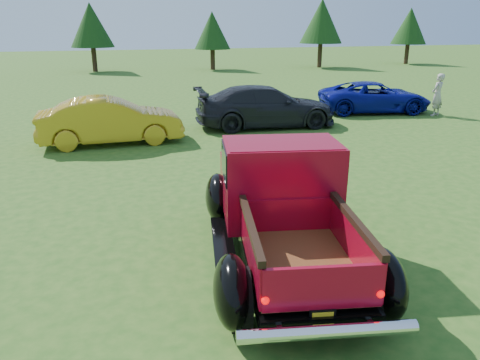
{
  "coord_description": "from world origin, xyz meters",
  "views": [
    {
      "loc": [
        -2.28,
        -7.27,
        3.64
      ],
      "look_at": [
        -0.17,
        0.2,
        1.01
      ],
      "focal_mm": 35.0,
      "sensor_mm": 36.0,
      "label": 1
    }
  ],
  "objects_px": {
    "tree_mid_left": "(91,25)",
    "show_car_blue": "(375,97)",
    "show_car_grey": "(266,106)",
    "tree_far_east": "(410,26)",
    "spectator": "(437,95)",
    "show_car_yellow": "(111,121)",
    "tree_east": "(322,21)",
    "pickup_truck": "(280,201)",
    "tree_mid_right": "(212,31)"
  },
  "relations": [
    {
      "from": "tree_mid_right",
      "to": "tree_east",
      "type": "xyz_separation_m",
      "value": [
        9.0,
        -0.5,
        0.68
      ]
    },
    {
      "from": "tree_mid_left",
      "to": "show_car_blue",
      "type": "distance_m",
      "value": 23.98
    },
    {
      "from": "show_car_yellow",
      "to": "spectator",
      "type": "bearing_deg",
      "value": -86.14
    },
    {
      "from": "tree_mid_left",
      "to": "show_car_yellow",
      "type": "distance_m",
      "value": 23.55
    },
    {
      "from": "tree_mid_left",
      "to": "spectator",
      "type": "distance_m",
      "value": 26.14
    },
    {
      "from": "pickup_truck",
      "to": "show_car_blue",
      "type": "distance_m",
      "value": 13.59
    },
    {
      "from": "spectator",
      "to": "show_car_blue",
      "type": "bearing_deg",
      "value": -60.9
    },
    {
      "from": "show_car_yellow",
      "to": "tree_mid_left",
      "type": "bearing_deg",
      "value": 0.5
    },
    {
      "from": "tree_east",
      "to": "show_car_blue",
      "type": "bearing_deg",
      "value": -108.52
    },
    {
      "from": "show_car_blue",
      "to": "show_car_grey",
      "type": "bearing_deg",
      "value": 115.86
    },
    {
      "from": "pickup_truck",
      "to": "show_car_blue",
      "type": "relative_size",
      "value": 1.16
    },
    {
      "from": "tree_east",
      "to": "show_car_grey",
      "type": "xyz_separation_m",
      "value": [
        -11.81,
        -20.82,
        -2.92
      ]
    },
    {
      "from": "tree_mid_left",
      "to": "pickup_truck",
      "type": "xyz_separation_m",
      "value": [
        3.27,
        -31.65,
        -2.49
      ]
    },
    {
      "from": "tree_far_east",
      "to": "show_car_blue",
      "type": "distance_m",
      "value": 25.71
    },
    {
      "from": "spectator",
      "to": "tree_mid_right",
      "type": "bearing_deg",
      "value": -104.41
    },
    {
      "from": "tree_mid_left",
      "to": "spectator",
      "type": "relative_size",
      "value": 2.97
    },
    {
      "from": "tree_east",
      "to": "show_car_grey",
      "type": "height_order",
      "value": "tree_east"
    },
    {
      "from": "tree_mid_left",
      "to": "pickup_truck",
      "type": "bearing_deg",
      "value": -84.1
    },
    {
      "from": "show_car_grey",
      "to": "spectator",
      "type": "bearing_deg",
      "value": -85.72
    },
    {
      "from": "show_car_yellow",
      "to": "show_car_grey",
      "type": "xyz_separation_m",
      "value": [
        5.44,
        1.07,
        0.02
      ]
    },
    {
      "from": "tree_east",
      "to": "pickup_truck",
      "type": "height_order",
      "value": "tree_east"
    },
    {
      "from": "show_car_blue",
      "to": "spectator",
      "type": "height_order",
      "value": "spectator"
    },
    {
      "from": "tree_far_east",
      "to": "show_car_blue",
      "type": "height_order",
      "value": "tree_far_east"
    },
    {
      "from": "show_car_yellow",
      "to": "show_car_blue",
      "type": "height_order",
      "value": "show_car_yellow"
    },
    {
      "from": "tree_mid_right",
      "to": "pickup_truck",
      "type": "distance_m",
      "value": 31.25
    },
    {
      "from": "tree_far_east",
      "to": "pickup_truck",
      "type": "xyz_separation_m",
      "value": [
        -23.73,
        -31.15,
        -2.36
      ]
    },
    {
      "from": "show_car_grey",
      "to": "tree_far_east",
      "type": "bearing_deg",
      "value": -40.08
    },
    {
      "from": "tree_east",
      "to": "spectator",
      "type": "xyz_separation_m",
      "value": [
        -4.48,
        -20.73,
        -2.81
      ]
    },
    {
      "from": "show_car_grey",
      "to": "spectator",
      "type": "height_order",
      "value": "spectator"
    },
    {
      "from": "tree_mid_left",
      "to": "show_car_grey",
      "type": "height_order",
      "value": "tree_mid_left"
    },
    {
      "from": "pickup_truck",
      "to": "spectator",
      "type": "xyz_separation_m",
      "value": [
        10.24,
        9.43,
        -0.05
      ]
    },
    {
      "from": "pickup_truck",
      "to": "show_car_blue",
      "type": "bearing_deg",
      "value": 62.79
    },
    {
      "from": "show_car_grey",
      "to": "show_car_blue",
      "type": "relative_size",
      "value": 1.11
    },
    {
      "from": "pickup_truck",
      "to": "tree_east",
      "type": "bearing_deg",
      "value": 74.13
    },
    {
      "from": "show_car_blue",
      "to": "spectator",
      "type": "relative_size",
      "value": 2.71
    },
    {
      "from": "tree_mid_left",
      "to": "show_car_grey",
      "type": "relative_size",
      "value": 0.99
    },
    {
      "from": "tree_east",
      "to": "show_car_yellow",
      "type": "xyz_separation_m",
      "value": [
        -17.25,
        -21.89,
        -2.94
      ]
    },
    {
      "from": "show_car_grey",
      "to": "tree_mid_right",
      "type": "bearing_deg",
      "value": -3.94
    },
    {
      "from": "tree_mid_left",
      "to": "show_car_yellow",
      "type": "xyz_separation_m",
      "value": [
        0.75,
        -23.39,
        -2.66
      ]
    },
    {
      "from": "show_car_grey",
      "to": "show_car_yellow",
      "type": "bearing_deg",
      "value": 104.68
    },
    {
      "from": "show_car_yellow",
      "to": "show_car_blue",
      "type": "relative_size",
      "value": 0.96
    },
    {
      "from": "pickup_truck",
      "to": "spectator",
      "type": "distance_m",
      "value": 13.92
    },
    {
      "from": "tree_mid_right",
      "to": "tree_far_east",
      "type": "xyz_separation_m",
      "value": [
        18.0,
        0.5,
        0.27
      ]
    },
    {
      "from": "tree_mid_right",
      "to": "tree_east",
      "type": "height_order",
      "value": "tree_east"
    },
    {
      "from": "tree_mid_left",
      "to": "tree_mid_right",
      "type": "distance_m",
      "value": 9.06
    },
    {
      "from": "tree_far_east",
      "to": "show_car_grey",
      "type": "height_order",
      "value": "tree_far_east"
    },
    {
      "from": "tree_mid_left",
      "to": "show_car_blue",
      "type": "height_order",
      "value": "tree_mid_left"
    },
    {
      "from": "tree_far_east",
      "to": "show_car_grey",
      "type": "xyz_separation_m",
      "value": [
        -20.81,
        -21.82,
        -2.51
      ]
    },
    {
      "from": "tree_far_east",
      "to": "show_car_grey",
      "type": "distance_m",
      "value": 30.26
    },
    {
      "from": "spectator",
      "to": "tree_mid_left",
      "type": "bearing_deg",
      "value": -85.11
    }
  ]
}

